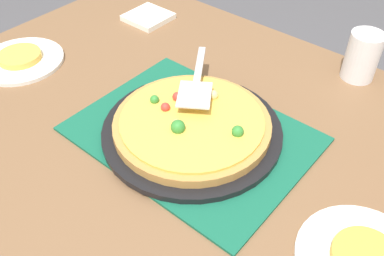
% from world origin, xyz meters
% --- Properties ---
extents(dining_table, '(1.40, 1.00, 0.75)m').
position_xyz_m(dining_table, '(0.00, 0.00, 0.64)').
color(dining_table, brown).
rests_on(dining_table, ground_plane).
extents(placemat, '(0.48, 0.36, 0.01)m').
position_xyz_m(placemat, '(0.00, 0.00, 0.75)').
color(placemat, '#145B42').
rests_on(placemat, dining_table).
extents(pizza_pan, '(0.38, 0.38, 0.01)m').
position_xyz_m(pizza_pan, '(0.00, 0.00, 0.76)').
color(pizza_pan, black).
rests_on(pizza_pan, placemat).
extents(pizza, '(0.33, 0.33, 0.05)m').
position_xyz_m(pizza, '(0.00, 0.00, 0.78)').
color(pizza, '#B78442').
rests_on(pizza, pizza_pan).
extents(plate_near_left, '(0.22, 0.22, 0.01)m').
position_xyz_m(plate_near_left, '(0.52, 0.07, 0.76)').
color(plate_near_left, white).
rests_on(plate_near_left, dining_table).
extents(served_slice_left, '(0.11, 0.11, 0.02)m').
position_xyz_m(served_slice_left, '(0.52, 0.07, 0.77)').
color(served_slice_left, '#EAB747').
rests_on(served_slice_left, plate_near_left).
extents(cup_near, '(0.08, 0.08, 0.12)m').
position_xyz_m(cup_near, '(-0.18, -0.43, 0.81)').
color(cup_near, white).
rests_on(cup_near, dining_table).
extents(pizza_server, '(0.16, 0.21, 0.01)m').
position_xyz_m(pizza_server, '(0.05, -0.08, 0.82)').
color(pizza_server, silver).
rests_on(pizza_server, pizza).
extents(napkin_stack, '(0.12, 0.12, 0.02)m').
position_xyz_m(napkin_stack, '(0.43, -0.31, 0.76)').
color(napkin_stack, white).
rests_on(napkin_stack, dining_table).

